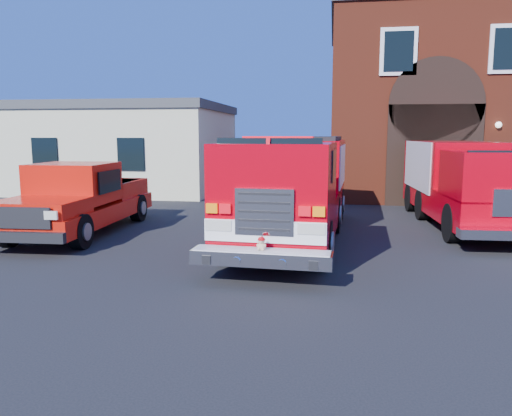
# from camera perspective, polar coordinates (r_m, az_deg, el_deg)

# --- Properties ---
(ground) EXTENTS (100.00, 100.00, 0.00)m
(ground) POSITION_cam_1_polar(r_m,az_deg,el_deg) (11.94, 0.87, -5.34)
(ground) COLOR black
(ground) RESTS_ON ground
(parking_stripe_mid) EXTENTS (0.12, 3.00, 0.01)m
(parking_stripe_mid) POSITION_cam_1_polar(r_m,az_deg,el_deg) (16.50, 25.93, -2.34)
(parking_stripe_mid) COLOR yellow
(parking_stripe_mid) RESTS_ON ground
(parking_stripe_far) EXTENTS (0.12, 3.00, 0.01)m
(parking_stripe_far) POSITION_cam_1_polar(r_m,az_deg,el_deg) (19.35, 23.34, -0.71)
(parking_stripe_far) COLOR yellow
(parking_stripe_far) RESTS_ON ground
(fire_station) EXTENTS (15.20, 10.20, 8.45)m
(fire_station) POSITION_cam_1_polar(r_m,az_deg,el_deg) (26.57, 25.36, 10.66)
(fire_station) COLOR maroon
(fire_station) RESTS_ON ground
(side_building) EXTENTS (10.20, 8.20, 4.35)m
(side_building) POSITION_cam_1_polar(r_m,az_deg,el_deg) (26.68, -14.76, 6.77)
(side_building) COLOR beige
(side_building) RESTS_ON ground
(fire_engine) EXTENTS (3.04, 9.22, 2.80)m
(fire_engine) POSITION_cam_1_polar(r_m,az_deg,el_deg) (13.67, 4.41, 2.55)
(fire_engine) COLOR black
(fire_engine) RESTS_ON ground
(pickup_truck) EXTENTS (2.42, 6.29, 2.04)m
(pickup_truck) POSITION_cam_1_polar(r_m,az_deg,el_deg) (15.31, -19.46, 0.89)
(pickup_truck) COLOR black
(pickup_truck) RESTS_ON ground
(secondary_truck) EXTENTS (2.81, 8.11, 2.60)m
(secondary_truck) POSITION_cam_1_polar(r_m,az_deg,el_deg) (16.92, 22.72, 2.93)
(secondary_truck) COLOR black
(secondary_truck) RESTS_ON ground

